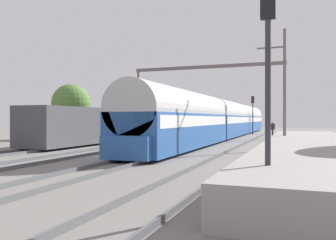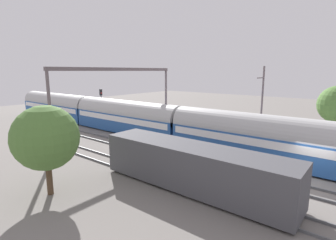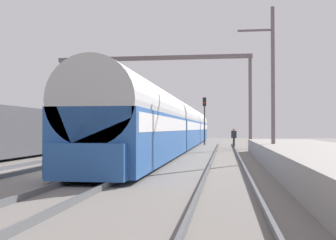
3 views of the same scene
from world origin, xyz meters
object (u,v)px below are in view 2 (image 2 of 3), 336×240
at_px(freight_car, 193,167).
at_px(railway_signal_far, 101,101).
at_px(person_crossing, 149,118).
at_px(passenger_train, 126,117).
at_px(catenary_gantry, 120,85).

relative_size(freight_car, railway_signal_far, 2.64).
bearing_deg(railway_signal_far, person_crossing, -66.77).
bearing_deg(freight_car, railway_signal_far, 65.72).
relative_size(person_crossing, railway_signal_far, 0.35).
distance_m(passenger_train, person_crossing, 4.93).
distance_m(passenger_train, catenary_gantry, 4.64).
bearing_deg(railway_signal_far, passenger_train, -104.64).
bearing_deg(catenary_gantry, person_crossing, 16.04).
relative_size(passenger_train, catenary_gantry, 2.95).
distance_m(person_crossing, railway_signal_far, 7.60).
bearing_deg(passenger_train, freight_car, -118.53).
bearing_deg(passenger_train, catenary_gantry, -146.97).
bearing_deg(person_crossing, catenary_gantry, -19.07).
height_order(freight_car, catenary_gantry, catenary_gantry).
xyz_separation_m(passenger_train, person_crossing, (4.80, 0.64, -0.94)).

